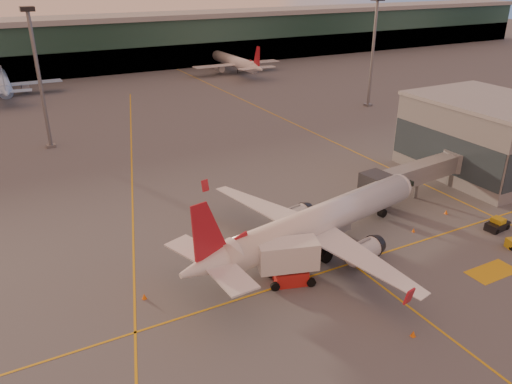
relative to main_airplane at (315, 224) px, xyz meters
name	(u,v)px	position (x,y,z in m)	size (l,w,h in m)	color
ground	(343,298)	(-2.85, -9.64, -3.63)	(600.00, 600.00, 0.00)	#4C4F54
taxi_markings	(148,172)	(-10.17, 34.85, -3.62)	(100.12, 173.00, 0.01)	gold
terminal	(79,45)	(-2.85, 132.16, 5.13)	(400.00, 20.00, 17.60)	#19382D
gate_building	(484,136)	(39.08, 8.29, 2.66)	(18.40, 22.40, 12.60)	slate
mast_west_near	(38,69)	(-22.85, 56.36, 11.23)	(2.40, 2.40, 25.60)	slate
mast_east_near	(373,45)	(52.15, 52.36, 11.23)	(2.40, 2.40, 25.60)	slate
main_airplane	(315,224)	(0.00, 0.00, 0.00)	(36.79, 33.42, 11.17)	silver
jet_bridge	(423,172)	(23.37, 5.71, 0.20)	(21.63, 5.31, 5.63)	slate
catering_truck	(288,260)	(-6.40, -4.32, -0.78)	(6.99, 4.57, 5.01)	#B11C19
pushback_tug	(497,225)	(24.29, -7.10, -2.95)	(3.37, 2.02, 1.67)	black
cone_nose	(446,212)	(22.00, -0.61, -3.34)	(0.47, 0.47, 0.60)	orange
cone_tail	(144,296)	(-21.24, 0.13, -3.32)	(0.50, 0.50, 0.63)	orange
cone_wing_right	(413,334)	(-0.74, -17.51, -3.33)	(0.50, 0.50, 0.63)	orange
cone_fwd	(414,230)	(14.11, -2.37, -3.39)	(0.40, 0.40, 0.51)	orange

